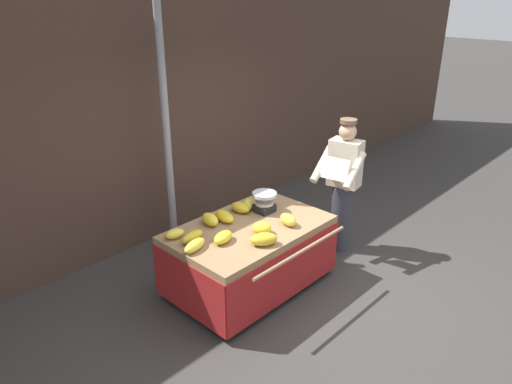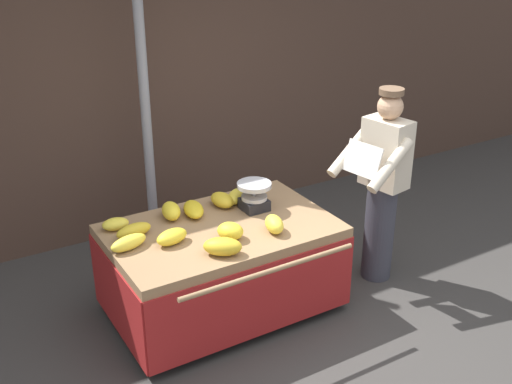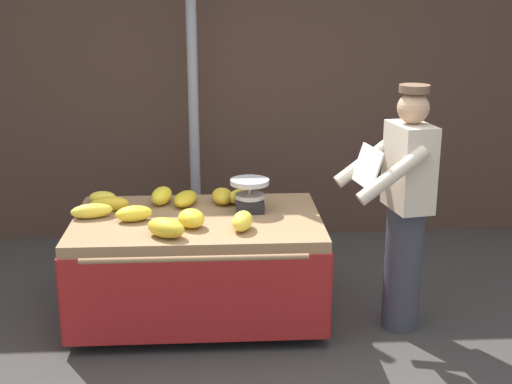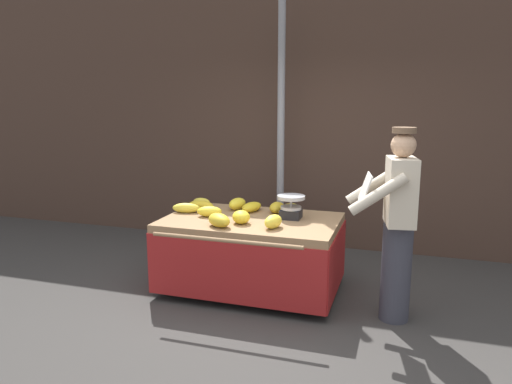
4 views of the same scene
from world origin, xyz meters
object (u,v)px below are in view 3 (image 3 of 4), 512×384
object	(u,v)px
banana_bunch_4	(134,214)
weighing_scale	(250,195)
banana_bunch_10	(242,221)
banana_bunch_0	(240,196)
banana_bunch_5	(166,228)
banana_bunch_2	(92,211)
banana_bunch_3	(109,204)
banana_bunch_1	(185,199)
banana_cart	(198,244)
banana_bunch_7	(191,218)
banana_bunch_9	(222,196)
banana_bunch_6	(162,196)
vendor_person	(405,209)
street_pole	(193,77)
banana_bunch_8	(103,197)

from	to	relation	value
banana_bunch_4	weighing_scale	bearing A→B (deg)	12.69
banana_bunch_10	banana_bunch_0	bearing A→B (deg)	89.30
banana_bunch_4	banana_bunch_5	world-z (taller)	banana_bunch_5
weighing_scale	banana_bunch_2	xyz separation A→B (m)	(-1.11, -0.10, -0.07)
banana_bunch_2	banana_bunch_3	bearing A→B (deg)	57.55
banana_bunch_1	banana_cart	bearing A→B (deg)	-72.47
banana_bunch_1	banana_bunch_10	world-z (taller)	banana_bunch_10
banana_cart	banana_bunch_7	size ratio (longest dim) A/B	8.74
banana_bunch_9	banana_bunch_6	bearing A→B (deg)	178.38
banana_bunch_0	banana_bunch_3	distance (m)	0.96
banana_bunch_7	banana_bunch_10	distance (m)	0.35
banana_bunch_7	vendor_person	size ratio (longest dim) A/B	0.12
banana_bunch_0	banana_bunch_3	size ratio (longest dim) A/B	0.85
street_pole	banana_bunch_0	xyz separation A→B (m)	(0.36, -0.99, -0.76)
banana_bunch_7	banana_bunch_8	xyz separation A→B (m)	(-0.68, 0.58, -0.02)
street_pole	banana_cart	bearing A→B (deg)	-87.94
banana_bunch_10	street_pole	bearing A→B (deg)	102.52
banana_bunch_8	banana_cart	bearing A→B (deg)	-27.54
weighing_scale	vendor_person	size ratio (longest dim) A/B	0.16
banana_bunch_8	banana_bunch_10	bearing A→B (deg)	-32.74
street_pole	banana_bunch_1	distance (m)	1.28
weighing_scale	banana_bunch_3	distance (m)	1.02
banana_bunch_8	banana_bunch_0	bearing A→B (deg)	-2.61
banana_bunch_9	banana_bunch_5	bearing A→B (deg)	-117.90
banana_cart	banana_bunch_4	bearing A→B (deg)	-172.85
banana_bunch_8	vendor_person	xyz separation A→B (m)	(2.12, -0.61, 0.07)
banana_bunch_7	banana_bunch_9	bearing A→B (deg)	67.92
street_pole	banana_bunch_4	distance (m)	1.61
weighing_scale	banana_cart	bearing A→B (deg)	-161.24
banana_bunch_4	banana_bunch_8	bearing A→B (deg)	123.24
street_pole	banana_bunch_7	size ratio (longest dim) A/B	15.70
banana_bunch_6	vendor_person	bearing A→B (deg)	-18.78
street_pole	banana_bunch_1	size ratio (longest dim) A/B	10.69
weighing_scale	banana_bunch_10	xyz separation A→B (m)	(-0.07, -0.41, -0.05)
banana_bunch_4	banana_bunch_2	bearing A→B (deg)	164.72
banana_bunch_0	banana_bunch_4	distance (m)	0.84
weighing_scale	banana_bunch_5	distance (m)	0.77
banana_bunch_9	banana_bunch_4	bearing A→B (deg)	-148.94
banana_bunch_10	vendor_person	xyz separation A→B (m)	(1.10, 0.04, 0.05)
banana_cart	banana_bunch_8	bearing A→B (deg)	152.46
banana_bunch_4	banana_bunch_3	bearing A→B (deg)	130.59
street_pole	banana_bunch_6	world-z (taller)	street_pole
weighing_scale	banana_bunch_3	world-z (taller)	weighing_scale
street_pole	banana_bunch_9	distance (m)	1.28
banana_cart	banana_bunch_3	size ratio (longest dim) A/B	6.28
banana_bunch_0	banana_bunch_9	xyz separation A→B (m)	(-0.13, -0.01, 0.00)
banana_bunch_9	vendor_person	distance (m)	1.35
banana_bunch_1	banana_bunch_5	distance (m)	0.69
weighing_scale	banana_bunch_4	size ratio (longest dim) A/B	1.11
banana_bunch_6	banana_bunch_1	bearing A→B (deg)	-12.34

